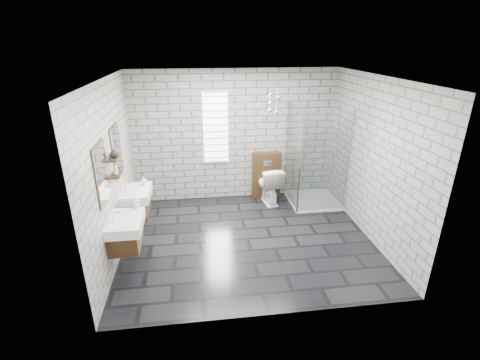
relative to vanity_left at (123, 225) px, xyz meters
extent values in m
cube|color=black|center=(1.91, 0.59, -0.77)|extent=(4.20, 3.60, 0.02)
cube|color=white|center=(1.91, 0.59, 1.95)|extent=(4.20, 3.60, 0.02)
cube|color=gray|center=(1.91, 2.40, 0.59)|extent=(4.20, 0.02, 2.70)
cube|color=gray|center=(1.91, -1.22, 0.59)|extent=(4.20, 0.02, 2.70)
cube|color=gray|center=(-0.20, 0.59, 0.59)|extent=(0.02, 3.60, 2.70)
cube|color=gray|center=(4.02, 0.59, 0.59)|extent=(0.02, 3.60, 2.70)
cube|color=#3D2613|center=(0.02, 0.00, -0.21)|extent=(0.42, 0.62, 0.30)
cube|color=silver|center=(0.22, 0.00, -0.18)|extent=(0.02, 0.35, 0.01)
cube|color=white|center=(0.04, 0.00, 0.02)|extent=(0.47, 0.70, 0.15)
cylinder|color=silver|center=(-0.11, 0.00, 0.15)|extent=(0.04, 0.04, 0.12)
cylinder|color=silver|center=(-0.06, 0.00, 0.20)|extent=(0.10, 0.02, 0.02)
cube|color=white|center=(-0.17, 0.00, 0.79)|extent=(0.03, 0.55, 0.80)
cube|color=#3D2613|center=(-0.19, 0.00, 0.79)|extent=(0.01, 0.59, 0.84)
cube|color=#3D2613|center=(0.02, 1.03, -0.21)|extent=(0.42, 0.62, 0.30)
cube|color=silver|center=(0.22, 1.03, -0.18)|extent=(0.02, 0.35, 0.01)
cube|color=white|center=(0.04, 1.03, 0.02)|extent=(0.47, 0.70, 0.15)
cylinder|color=silver|center=(-0.11, 1.03, 0.15)|extent=(0.04, 0.04, 0.12)
cylinder|color=silver|center=(-0.06, 1.03, 0.20)|extent=(0.10, 0.02, 0.02)
cube|color=white|center=(-0.17, 1.03, 0.79)|extent=(0.03, 0.55, 0.80)
cube|color=#3D2613|center=(-0.19, 1.03, 0.79)|extent=(0.01, 0.59, 0.84)
cube|color=#3D2613|center=(-0.12, 0.54, 0.56)|extent=(0.14, 0.30, 0.03)
cube|color=#3D2613|center=(-0.12, 0.54, 0.82)|extent=(0.14, 0.30, 0.03)
cube|color=white|center=(1.51, 2.37, 0.79)|extent=(0.50, 0.02, 1.40)
cube|color=silver|center=(1.51, 2.36, 1.51)|extent=(0.56, 0.04, 0.04)
cube|color=silver|center=(1.51, 2.36, 0.07)|extent=(0.56, 0.04, 0.04)
cube|color=silver|center=(1.51, 2.35, 0.16)|extent=(0.48, 0.01, 0.02)
cube|color=silver|center=(1.51, 2.35, 0.30)|extent=(0.48, 0.01, 0.02)
cube|color=silver|center=(1.51, 2.35, 0.44)|extent=(0.48, 0.01, 0.02)
cube|color=silver|center=(1.51, 2.35, 0.58)|extent=(0.48, 0.01, 0.02)
cube|color=silver|center=(1.51, 2.35, 0.72)|extent=(0.48, 0.01, 0.02)
cube|color=silver|center=(1.51, 2.35, 0.86)|extent=(0.48, 0.01, 0.02)
cube|color=silver|center=(1.51, 2.35, 1.00)|extent=(0.48, 0.01, 0.02)
cube|color=silver|center=(1.51, 2.35, 1.14)|extent=(0.48, 0.01, 0.02)
cube|color=silver|center=(1.51, 2.35, 1.28)|extent=(0.48, 0.01, 0.03)
cube|color=silver|center=(1.51, 2.35, 1.42)|extent=(0.48, 0.01, 0.03)
cube|color=#3D2613|center=(2.57, 2.29, -0.26)|extent=(0.60, 0.20, 1.00)
cube|color=silver|center=(2.57, 2.18, 0.04)|extent=(0.18, 0.01, 0.12)
cube|color=white|center=(3.51, 1.89, -0.73)|extent=(1.00, 1.00, 0.06)
cube|color=silver|center=(3.51, 1.40, 0.27)|extent=(1.00, 0.01, 2.00)
cube|color=silver|center=(3.02, 1.89, 0.27)|extent=(0.01, 1.00, 2.00)
cube|color=silver|center=(3.02, 1.40, 0.27)|extent=(0.03, 0.03, 2.00)
cube|color=silver|center=(3.99, 1.40, 0.27)|extent=(0.03, 0.03, 2.00)
cylinder|color=silver|center=(3.95, 2.09, 0.34)|extent=(0.02, 0.02, 1.80)
cylinder|color=silver|center=(3.87, 2.09, 1.26)|extent=(0.14, 0.14, 0.02)
sphere|color=silver|center=(2.52, 1.91, 1.22)|extent=(0.09, 0.09, 0.09)
cylinder|color=silver|center=(2.52, 1.91, 1.60)|extent=(0.01, 0.01, 0.68)
sphere|color=silver|center=(2.65, 1.92, 1.17)|extent=(0.09, 0.09, 0.09)
cylinder|color=silver|center=(2.65, 1.92, 1.58)|extent=(0.01, 0.01, 0.73)
sphere|color=silver|center=(2.55, 2.03, 1.49)|extent=(0.09, 0.09, 0.09)
cylinder|color=silver|center=(2.55, 2.03, 1.74)|extent=(0.01, 0.01, 0.41)
sphere|color=silver|center=(2.54, 2.01, 1.33)|extent=(0.09, 0.09, 0.09)
cylinder|color=silver|center=(2.54, 2.01, 1.66)|extent=(0.01, 0.01, 0.57)
sphere|color=silver|center=(2.69, 2.01, 1.44)|extent=(0.09, 0.09, 0.09)
cylinder|color=silver|center=(2.69, 2.01, 1.71)|extent=(0.01, 0.01, 0.46)
imported|color=white|center=(2.57, 2.04, -0.36)|extent=(0.53, 0.81, 0.78)
imported|color=#B2B2B2|center=(0.16, 0.34, 0.19)|extent=(0.11, 0.11, 0.19)
imported|color=#B2B2B2|center=(0.16, 1.23, 0.17)|extent=(0.15, 0.15, 0.15)
imported|color=#B2B2B2|center=(-0.11, 0.51, 0.67)|extent=(0.09, 0.09, 0.18)
imported|color=#B2B2B2|center=(-0.11, 0.55, 0.90)|extent=(0.16, 0.16, 0.13)
camera|label=1|loc=(1.09, -4.54, 2.47)|focal=26.00mm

